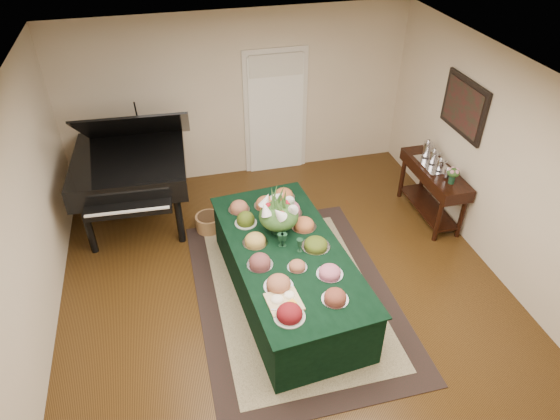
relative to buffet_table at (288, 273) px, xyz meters
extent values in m
plane|color=black|center=(0.00, 0.08, -0.38)|extent=(6.00, 6.00, 0.00)
cube|color=black|center=(0.09, -0.03, -0.37)|extent=(2.38, 3.34, 0.01)
cube|color=beige|center=(0.09, -0.03, -0.36)|extent=(1.91, 2.86, 0.01)
cube|color=silver|center=(0.60, 3.06, 0.67)|extent=(1.05, 0.04, 2.10)
cube|color=white|center=(0.60, 3.04, 0.62)|extent=(0.90, 0.06, 2.00)
cube|color=black|center=(0.00, 0.00, -0.01)|extent=(1.42, 2.70, 0.73)
cube|color=black|center=(0.00, 0.00, 0.36)|extent=(1.48, 2.76, 0.02)
cylinder|color=silver|center=(0.22, 0.68, 0.37)|extent=(0.29, 0.29, 0.01)
ellipsoid|color=#D06885|center=(0.22, 0.68, 0.44)|extent=(0.24, 0.24, 0.12)
cylinder|color=silver|center=(0.27, -0.90, 0.37)|extent=(0.29, 0.29, 0.01)
ellipsoid|color=brown|center=(0.27, -0.90, 0.42)|extent=(0.23, 0.23, 0.08)
cylinder|color=silver|center=(-0.34, 0.21, 0.37)|extent=(0.30, 0.30, 0.01)
ellipsoid|color=gold|center=(-0.34, 0.21, 0.42)|extent=(0.25, 0.25, 0.09)
cylinder|color=silver|center=(-0.05, 0.92, 0.37)|extent=(0.32, 0.32, 0.01)
ellipsoid|color=#CD6E3B|center=(-0.05, 0.92, 0.43)|extent=(0.26, 0.26, 0.09)
cylinder|color=silver|center=(0.30, 0.37, 0.37)|extent=(0.31, 0.31, 0.01)
ellipsoid|color=#CD6E3B|center=(0.30, 0.37, 0.42)|extent=(0.26, 0.26, 0.08)
cylinder|color=silver|center=(0.34, -0.52, 0.37)|extent=(0.30, 0.30, 0.01)
ellipsoid|color=#D06885|center=(0.34, -0.52, 0.42)|extent=(0.24, 0.24, 0.07)
cylinder|color=#AAB3AA|center=(-0.25, -1.01, 0.37)|extent=(0.32, 0.32, 0.01)
ellipsoid|color=maroon|center=(-0.25, -1.01, 0.43)|extent=(0.26, 0.26, 0.10)
cylinder|color=#AAB3AA|center=(-0.38, 0.61, 0.37)|extent=(0.28, 0.28, 0.01)
ellipsoid|color=#485B17|center=(-0.38, 0.61, 0.44)|extent=(0.23, 0.23, 0.12)
cylinder|color=silver|center=(-0.37, -0.18, 0.37)|extent=(0.30, 0.30, 0.01)
ellipsoid|color=brown|center=(-0.37, -0.18, 0.43)|extent=(0.24, 0.24, 0.10)
cylinder|color=silver|center=(0.22, 1.05, 0.37)|extent=(0.30, 0.30, 0.01)
ellipsoid|color=#CD6E3B|center=(0.22, 1.05, 0.42)|extent=(0.25, 0.25, 0.09)
cylinder|color=silver|center=(0.33, -0.03, 0.37)|extent=(0.34, 0.34, 0.01)
ellipsoid|color=#485B17|center=(0.33, -0.03, 0.42)|extent=(0.28, 0.28, 0.07)
cylinder|color=silver|center=(-0.25, -0.57, 0.37)|extent=(0.32, 0.32, 0.01)
ellipsoid|color=#AC6444|center=(-0.25, -0.57, 0.43)|extent=(0.26, 0.26, 0.09)
cylinder|color=silver|center=(-0.41, 0.92, 0.37)|extent=(0.28, 0.28, 0.01)
ellipsoid|color=#AC6444|center=(-0.41, 0.92, 0.43)|extent=(0.23, 0.23, 0.09)
cylinder|color=silver|center=(0.02, -0.33, 0.37)|extent=(0.23, 0.23, 0.01)
ellipsoid|color=#AC6444|center=(0.02, -0.33, 0.41)|extent=(0.19, 0.19, 0.06)
cube|color=tan|center=(-0.25, -0.80, 0.38)|extent=(0.37, 0.37, 0.02)
ellipsoid|color=white|center=(-0.32, -0.77, 0.43)|extent=(0.14, 0.14, 0.08)
ellipsoid|color=white|center=(-0.18, -0.73, 0.42)|extent=(0.12, 0.12, 0.07)
cube|color=yellow|center=(-0.20, -0.88, 0.41)|extent=(0.11, 0.10, 0.05)
cylinder|color=#14321F|center=(-0.02, 0.36, 0.46)|extent=(0.19, 0.19, 0.19)
ellipsoid|color=#2C5020|center=(-0.02, 0.36, 0.60)|extent=(0.48, 0.48, 0.31)
cylinder|color=black|center=(-2.38, 1.47, 0.01)|extent=(0.10, 0.10, 0.76)
cylinder|color=black|center=(-1.18, 1.40, 0.01)|extent=(0.10, 0.10, 0.76)
cylinder|color=black|center=(-1.70, 2.80, 0.01)|extent=(0.10, 0.10, 0.76)
cube|color=black|center=(-1.74, 2.09, 0.55)|extent=(1.61, 1.71, 0.33)
cube|color=black|center=(-1.79, 1.16, 0.44)|extent=(1.10, 0.28, 0.10)
cube|color=black|center=(-1.58, 2.23, 1.07)|extent=(1.53, 1.26, 0.84)
cylinder|color=olive|center=(-0.77, 1.57, -0.26)|extent=(0.38, 0.38, 0.24)
cylinder|color=black|center=(2.32, 0.54, -0.05)|extent=(0.07, 0.07, 0.65)
cylinder|color=black|center=(2.68, 0.54, -0.05)|extent=(0.07, 0.07, 0.65)
cylinder|color=black|center=(2.32, 1.69, -0.05)|extent=(0.07, 0.07, 0.65)
cylinder|color=black|center=(2.68, 1.69, -0.05)|extent=(0.07, 0.07, 0.65)
cube|color=black|center=(2.50, 1.12, 0.37)|extent=(0.45, 1.36, 0.18)
cube|color=black|center=(2.50, 1.12, -0.23)|extent=(0.38, 1.20, 0.03)
cube|color=silver|center=(2.50, 1.22, 0.47)|extent=(0.34, 0.58, 0.02)
cylinder|color=#14321F|center=(2.50, 0.71, 0.52)|extent=(0.08, 0.08, 0.13)
ellipsoid|color=#CF8699|center=(2.50, 0.71, 0.64)|extent=(0.19, 0.19, 0.13)
cube|color=black|center=(2.72, 1.12, 1.37)|extent=(0.04, 0.95, 0.75)
cube|color=#451217|center=(2.70, 1.12, 1.37)|extent=(0.01, 0.82, 0.62)
camera|label=1|loc=(-1.17, -4.28, 4.15)|focal=32.00mm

